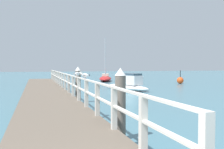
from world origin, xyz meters
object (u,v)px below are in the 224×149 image
Objects in this scene: dock_piling_near at (120,103)px; seagull_background at (78,74)px; boat_2 at (105,78)px; boat_0 at (128,85)px; seagull_foreground at (85,75)px; channel_buoy at (180,80)px; dock_piling_far at (78,85)px.

seagull_background is at bearing 94.67° from dock_piling_near.
dock_piling_near is at bearing 93.10° from boat_2.
boat_0 is (4.80, 12.35, -0.50)m from dock_piling_near.
seagull_foreground is at bearing 97.71° from dock_piling_near.
dock_piling_near reaches higher than channel_buoy.
boat_2 is (6.14, 17.07, -0.57)m from dock_piling_far.
dock_piling_near is 13.26m from boat_0.
dock_piling_far reaches higher than channel_buoy.
dock_piling_far is at bearing 136.29° from seagull_background.
dock_piling_near is 6.78m from dock_piling_far.
dock_piling_near is 1.32× the size of channel_buoy.
dock_piling_near is 24.63m from boat_2.
channel_buoy is (7.75, 5.02, -0.08)m from boat_0.
seagull_background is (-0.37, 4.57, 0.63)m from dock_piling_near.
channel_buoy is at bearing 40.18° from dock_piling_far.
channel_buoy is at bearing 54.16° from dock_piling_near.
dock_piling_near is at bearing 49.92° from boat_0.
boat_2 is 9.11m from channel_buoy.
boat_2 is at bearing -115.45° from boat_0.
dock_piling_far reaches higher than seagull_background.
dock_piling_near reaches higher than seagull_background.
seagull_background is at bearing 88.87° from boat_2.
seagull_foreground reaches higher than channel_buoy.
boat_2 reaches higher than dock_piling_far.
seagull_foreground is 0.08× the size of boat_2.
boat_2 is 3.73× the size of channel_buoy.
dock_piling_far is at bearing 87.76° from boat_2.
dock_piling_near reaches higher than boat_0.
seagull_background is at bearing 54.21° from seagull_foreground.
dock_piling_near is 4.48× the size of seagull_foreground.
dock_piling_near is 1.00× the size of dock_piling_far.
dock_piling_far is at bearing 90.00° from dock_piling_near.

